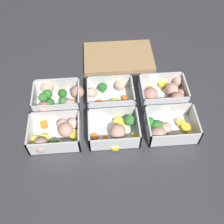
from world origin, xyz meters
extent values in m
plane|color=#38383D|center=(0.00, 0.00, 0.00)|extent=(4.00, 4.00, 0.00)
cube|color=white|center=(-0.19, -0.07, 0.00)|extent=(0.16, 0.12, 0.00)
cube|color=white|center=(-0.19, -0.13, 0.03)|extent=(0.16, 0.01, 0.06)
cube|color=white|center=(-0.19, -0.01, 0.03)|extent=(0.16, 0.01, 0.06)
cube|color=white|center=(-0.27, -0.07, 0.03)|extent=(0.01, 0.12, 0.06)
cube|color=white|center=(-0.11, -0.07, 0.03)|extent=(0.01, 0.12, 0.06)
cylinder|color=orange|center=(-0.23, -0.03, 0.01)|extent=(0.03, 0.03, 0.02)
sphere|color=beige|center=(-0.13, -0.04, 0.02)|extent=(0.05, 0.05, 0.04)
cylinder|color=yellow|center=(-0.13, -0.07, 0.01)|extent=(0.04, 0.04, 0.01)
sphere|color=#D19E8C|center=(-0.23, -0.12, 0.03)|extent=(0.06, 0.06, 0.05)
cylinder|color=#DBC647|center=(-0.23, -0.09, 0.01)|extent=(0.05, 0.05, 0.01)
sphere|color=#D19E8C|center=(-0.17, -0.04, 0.02)|extent=(0.04, 0.04, 0.04)
sphere|color=#D19E8C|center=(-0.15, -0.06, 0.03)|extent=(0.06, 0.06, 0.05)
cylinder|color=#DBC647|center=(-0.25, -0.09, 0.01)|extent=(0.04, 0.04, 0.01)
cylinder|color=#407A37|center=(-0.19, -0.11, 0.01)|extent=(0.01, 0.01, 0.01)
sphere|color=#2D7228|center=(-0.19, -0.11, 0.03)|extent=(0.03, 0.03, 0.03)
cube|color=white|center=(0.00, -0.07, 0.00)|extent=(0.16, 0.12, 0.00)
cube|color=white|center=(0.00, -0.13, 0.03)|extent=(0.16, 0.01, 0.06)
cube|color=white|center=(0.00, -0.01, 0.03)|extent=(0.16, 0.01, 0.06)
cube|color=white|center=(-0.08, -0.07, 0.03)|extent=(0.01, 0.12, 0.06)
cube|color=white|center=(0.08, -0.07, 0.03)|extent=(0.01, 0.12, 0.06)
cylinder|color=yellow|center=(0.02, -0.04, 0.01)|extent=(0.05, 0.05, 0.01)
cylinder|color=#49883F|center=(0.05, -0.04, 0.01)|extent=(0.01, 0.01, 0.01)
sphere|color=#388433|center=(0.05, -0.04, 0.03)|extent=(0.04, 0.04, 0.04)
cylinder|color=orange|center=(-0.06, -0.08, 0.01)|extent=(0.03, 0.03, 0.01)
cylinder|color=#DBC647|center=(0.07, -0.10, 0.01)|extent=(0.04, 0.04, 0.01)
sphere|color=#D19E8C|center=(0.01, -0.08, 0.03)|extent=(0.06, 0.06, 0.05)
cylinder|color=orange|center=(-0.04, -0.12, 0.01)|extent=(0.03, 0.03, 0.01)
cylinder|color=orange|center=(-0.03, -0.10, 0.01)|extent=(0.02, 0.02, 0.01)
cylinder|color=yellow|center=(0.00, -0.12, 0.01)|extent=(0.05, 0.05, 0.01)
cube|color=white|center=(0.19, -0.07, 0.00)|extent=(0.16, 0.12, 0.00)
cube|color=white|center=(0.19, -0.13, 0.03)|extent=(0.16, 0.01, 0.06)
cube|color=white|center=(0.19, -0.01, 0.03)|extent=(0.16, 0.01, 0.06)
cube|color=white|center=(0.11, -0.07, 0.03)|extent=(0.01, 0.12, 0.06)
cube|color=white|center=(0.27, -0.07, 0.03)|extent=(0.01, 0.12, 0.06)
sphere|color=beige|center=(0.17, -0.08, 0.02)|extent=(0.05, 0.05, 0.04)
sphere|color=#D19E8C|center=(0.14, -0.10, 0.03)|extent=(0.05, 0.05, 0.05)
cylinder|color=#DBC647|center=(0.23, -0.05, 0.01)|extent=(0.03, 0.03, 0.01)
cylinder|color=#49883F|center=(0.14, -0.07, 0.01)|extent=(0.01, 0.01, 0.01)
sphere|color=#388433|center=(0.14, -0.07, 0.03)|extent=(0.04, 0.04, 0.04)
cylinder|color=#49883F|center=(0.12, -0.06, 0.01)|extent=(0.01, 0.01, 0.01)
sphere|color=#388433|center=(0.12, -0.06, 0.03)|extent=(0.03, 0.03, 0.03)
cylinder|color=orange|center=(0.20, -0.11, 0.01)|extent=(0.04, 0.04, 0.01)
cylinder|color=#DBC647|center=(0.25, -0.11, 0.01)|extent=(0.05, 0.05, 0.02)
cylinder|color=yellow|center=(0.24, -0.08, 0.01)|extent=(0.04, 0.04, 0.02)
cube|color=white|center=(-0.19, 0.07, 0.00)|extent=(0.16, 0.12, 0.00)
cube|color=white|center=(-0.19, 0.01, 0.03)|extent=(0.16, 0.01, 0.06)
cube|color=white|center=(-0.19, 0.13, 0.03)|extent=(0.16, 0.01, 0.06)
cube|color=white|center=(-0.27, 0.07, 0.03)|extent=(0.01, 0.12, 0.06)
cube|color=white|center=(-0.11, 0.07, 0.03)|extent=(0.01, 0.12, 0.06)
sphere|color=tan|center=(-0.12, 0.09, 0.03)|extent=(0.07, 0.07, 0.05)
cylinder|color=#407A37|center=(-0.21, 0.05, 0.01)|extent=(0.01, 0.01, 0.01)
sphere|color=#2D7228|center=(-0.21, 0.05, 0.03)|extent=(0.03, 0.03, 0.03)
cylinder|color=#49883F|center=(-0.24, 0.07, 0.01)|extent=(0.01, 0.01, 0.01)
sphere|color=#388433|center=(-0.24, 0.07, 0.03)|extent=(0.03, 0.03, 0.03)
cylinder|color=#519448|center=(-0.16, 0.05, 0.01)|extent=(0.01, 0.01, 0.01)
sphere|color=#42933D|center=(-0.16, 0.05, 0.03)|extent=(0.03, 0.03, 0.03)
cylinder|color=#407A37|center=(-0.17, 0.09, 0.01)|extent=(0.01, 0.01, 0.02)
sphere|color=#2D7228|center=(-0.17, 0.09, 0.03)|extent=(0.03, 0.03, 0.03)
sphere|color=beige|center=(-0.23, 0.12, 0.03)|extent=(0.05, 0.05, 0.05)
sphere|color=beige|center=(-0.14, 0.03, 0.03)|extent=(0.07, 0.07, 0.05)
sphere|color=tan|center=(-0.23, 0.02, 0.03)|extent=(0.06, 0.06, 0.05)
cylinder|color=orange|center=(-0.17, 0.11, 0.01)|extent=(0.04, 0.04, 0.01)
cylinder|color=#49883F|center=(-0.22, 0.09, 0.01)|extent=(0.01, 0.01, 0.01)
sphere|color=#388433|center=(-0.22, 0.09, 0.03)|extent=(0.03, 0.03, 0.03)
cube|color=white|center=(0.00, 0.07, 0.00)|extent=(0.16, 0.12, 0.00)
cube|color=white|center=(0.00, 0.01, 0.03)|extent=(0.16, 0.01, 0.06)
cube|color=white|center=(0.00, 0.13, 0.03)|extent=(0.16, 0.01, 0.06)
cube|color=white|center=(-0.08, 0.07, 0.03)|extent=(0.01, 0.12, 0.06)
cube|color=white|center=(0.08, 0.07, 0.03)|extent=(0.01, 0.12, 0.06)
cylinder|color=#407A37|center=(-0.03, 0.11, 0.01)|extent=(0.01, 0.01, 0.01)
sphere|color=#2D7228|center=(-0.03, 0.11, 0.03)|extent=(0.03, 0.03, 0.03)
cylinder|color=#DBC647|center=(0.02, 0.04, 0.01)|extent=(0.05, 0.05, 0.01)
cylinder|color=orange|center=(-0.04, 0.05, 0.01)|extent=(0.03, 0.03, 0.01)
cylinder|color=orange|center=(0.05, 0.06, 0.01)|extent=(0.03, 0.03, 0.01)
sphere|color=beige|center=(-0.06, 0.09, 0.02)|extent=(0.05, 0.05, 0.04)
sphere|color=beige|center=(0.04, 0.12, 0.02)|extent=(0.05, 0.05, 0.04)
cube|color=white|center=(0.19, 0.07, 0.00)|extent=(0.16, 0.12, 0.00)
cube|color=white|center=(0.19, 0.01, 0.03)|extent=(0.16, 0.01, 0.06)
cube|color=white|center=(0.19, 0.13, 0.03)|extent=(0.16, 0.01, 0.06)
cube|color=white|center=(0.11, 0.07, 0.03)|extent=(0.01, 0.12, 0.06)
cube|color=white|center=(0.27, 0.07, 0.03)|extent=(0.01, 0.12, 0.06)
cylinder|color=yellow|center=(0.21, 0.03, 0.01)|extent=(0.04, 0.04, 0.02)
cylinder|color=yellow|center=(0.20, 0.12, 0.01)|extent=(0.04, 0.04, 0.01)
sphere|color=tan|center=(0.14, 0.06, 0.03)|extent=(0.07, 0.07, 0.05)
cylinder|color=orange|center=(0.15, 0.10, 0.01)|extent=(0.03, 0.03, 0.01)
sphere|color=tan|center=(0.23, 0.03, 0.03)|extent=(0.06, 0.06, 0.05)
sphere|color=#D19E8C|center=(0.25, 0.12, 0.03)|extent=(0.04, 0.04, 0.04)
sphere|color=tan|center=(0.25, 0.06, 0.02)|extent=(0.05, 0.05, 0.04)
sphere|color=#D19E8C|center=(0.22, 0.08, 0.03)|extent=(0.06, 0.06, 0.05)
cube|color=tan|center=(0.05, 0.28, 0.01)|extent=(0.28, 0.18, 0.02)
camera|label=1|loc=(-0.04, -0.52, 0.74)|focal=42.00mm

